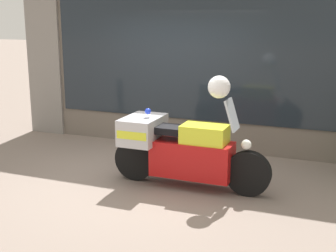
# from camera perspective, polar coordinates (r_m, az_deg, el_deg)

# --- Properties ---
(ground_plane) EXTENTS (60.00, 60.00, 0.00)m
(ground_plane) POSITION_cam_1_polar(r_m,az_deg,el_deg) (7.25, -3.69, -6.16)
(ground_plane) COLOR gray
(shop_building) EXTENTS (6.64, 0.55, 3.38)m
(shop_building) POSITION_cam_1_polar(r_m,az_deg,el_deg) (8.83, -0.47, 8.73)
(shop_building) COLOR #6B6056
(shop_building) RESTS_ON ground
(window_display) EXTENTS (5.42, 0.30, 2.12)m
(window_display) POSITION_cam_1_polar(r_m,az_deg,el_deg) (8.81, 3.77, 0.80)
(window_display) COLOR slate
(window_display) RESTS_ON ground
(paramedic_motorcycle) EXTENTS (2.33, 0.77, 1.33)m
(paramedic_motorcycle) POSITION_cam_1_polar(r_m,az_deg,el_deg) (6.70, 1.33, -2.67)
(paramedic_motorcycle) COLOR black
(paramedic_motorcycle) RESTS_ON ground
(white_helmet) EXTENTS (0.31, 0.31, 0.31)m
(white_helmet) POSITION_cam_1_polar(r_m,az_deg,el_deg) (6.33, 6.25, 4.75)
(white_helmet) COLOR white
(white_helmet) RESTS_ON paramedic_motorcycle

